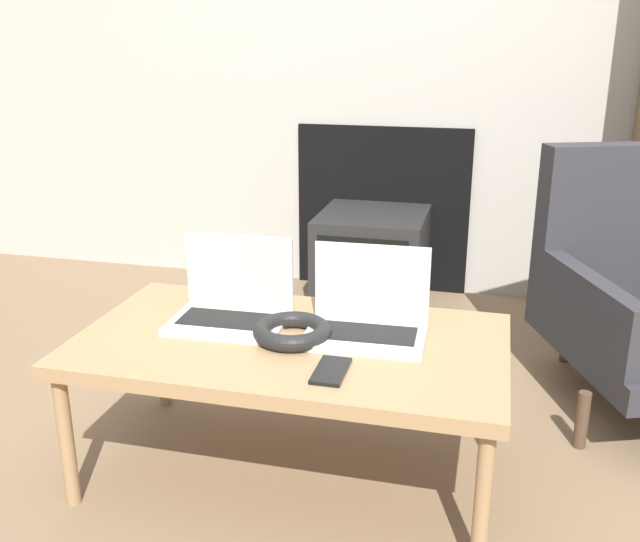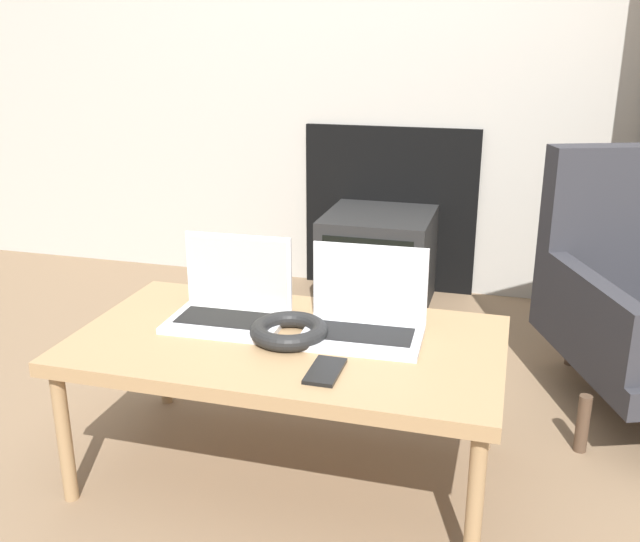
# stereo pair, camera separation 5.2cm
# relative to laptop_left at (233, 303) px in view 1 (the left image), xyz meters

# --- Properties ---
(ground_plane) EXTENTS (14.00, 14.00, 0.00)m
(ground_plane) POSITION_rel_laptop_left_xyz_m (0.18, -0.28, -0.44)
(ground_plane) COLOR #7A6047
(table) EXTENTS (1.06, 0.60, 0.39)m
(table) POSITION_rel_laptop_left_xyz_m (0.18, -0.08, -0.08)
(table) COLOR #9E7A51
(table) RESTS_ON ground_plane
(laptop_left) EXTENTS (0.30, 0.22, 0.22)m
(laptop_left) POSITION_rel_laptop_left_xyz_m (0.00, 0.00, 0.00)
(laptop_left) COLOR silver
(laptop_left) RESTS_ON table
(laptop_right) EXTENTS (0.30, 0.22, 0.22)m
(laptop_right) POSITION_rel_laptop_left_xyz_m (0.36, -0.00, 0.00)
(laptop_right) COLOR silver
(laptop_right) RESTS_ON table
(headphones) EXTENTS (0.20, 0.20, 0.04)m
(headphones) POSITION_rel_laptop_left_xyz_m (0.19, -0.08, -0.03)
(headphones) COLOR black
(headphones) RESTS_ON table
(phone) EXTENTS (0.07, 0.14, 0.01)m
(phone) POSITION_rel_laptop_left_xyz_m (0.32, -0.24, -0.04)
(phone) COLOR black
(phone) RESTS_ON table
(tv) EXTENTS (0.44, 0.47, 0.40)m
(tv) POSITION_rel_laptop_left_xyz_m (0.16, 1.20, -0.24)
(tv) COLOR black
(tv) RESTS_ON ground_plane
(armchair) EXTENTS (0.73, 0.82, 0.78)m
(armchair) POSITION_rel_laptop_left_xyz_m (1.11, 0.63, -0.08)
(armchair) COLOR #2D2D33
(armchair) RESTS_ON ground_plane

